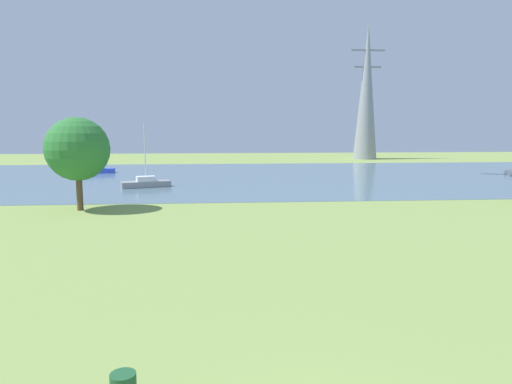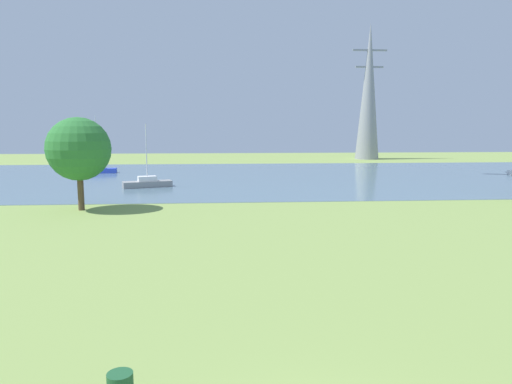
# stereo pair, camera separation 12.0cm
# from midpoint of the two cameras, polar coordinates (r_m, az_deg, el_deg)

# --- Properties ---
(ground_plane) EXTENTS (160.00, 160.00, 0.00)m
(ground_plane) POSITION_cam_midpoint_polar(r_m,az_deg,el_deg) (29.93, -0.49, -3.74)
(ground_plane) COLOR #7F994C
(water_surface) EXTENTS (140.00, 40.00, 0.02)m
(water_surface) POSITION_cam_midpoint_polar(r_m,az_deg,el_deg) (57.60, -2.31, 1.88)
(water_surface) COLOR slate
(water_surface) RESTS_ON ground
(sailboat_gray) EXTENTS (5.03, 2.88, 6.33)m
(sailboat_gray) POSITION_cam_midpoint_polar(r_m,az_deg,el_deg) (48.62, -12.92, 1.10)
(sailboat_gray) COLOR gray
(sailboat_gray) RESTS_ON water_surface
(sailboat_blue) EXTENTS (4.95, 2.07, 7.49)m
(sailboat_blue) POSITION_cam_midpoint_polar(r_m,az_deg,el_deg) (65.26, -18.54, 2.58)
(sailboat_blue) COLOR blue
(sailboat_blue) RESTS_ON water_surface
(tree_east_far) EXTENTS (4.56, 4.56, 6.73)m
(tree_east_far) POSITION_cam_midpoint_polar(r_m,az_deg,el_deg) (36.26, -20.56, 4.86)
(tree_east_far) COLOR brown
(tree_east_far) RESTS_ON ground
(electricity_pylon) EXTENTS (6.40, 4.40, 24.97)m
(electricity_pylon) POSITION_cam_midpoint_polar(r_m,az_deg,el_deg) (91.89, 13.49, 11.70)
(electricity_pylon) COLOR gray
(electricity_pylon) RESTS_ON ground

